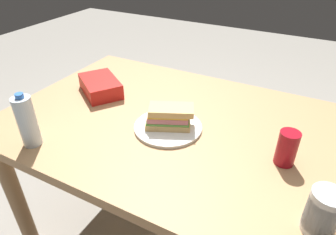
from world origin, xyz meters
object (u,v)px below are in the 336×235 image
plastic_cup_stack (323,212)px  chip_bag (100,86)px  sandwich (169,117)px  paper_plate (168,127)px  water_bottle_tall (27,121)px  soda_can_red (287,148)px  dining_table (181,142)px

plastic_cup_stack → chip_bag: bearing=160.6°
sandwich → chip_bag: (-0.42, 0.11, -0.02)m
sandwich → plastic_cup_stack: bearing=-22.7°
paper_plate → plastic_cup_stack: (0.56, -0.23, 0.06)m
paper_plate → water_bottle_tall: 0.51m
sandwich → water_bottle_tall: size_ratio=0.98×
soda_can_red → water_bottle_tall: bearing=-158.9°
soda_can_red → water_bottle_tall: (-0.82, -0.32, 0.03)m
soda_can_red → chip_bag: bearing=172.5°
sandwich → plastic_cup_stack: size_ratio=1.53×
water_bottle_tall → soda_can_red: bearing=21.1°
chip_bag → plastic_cup_stack: plastic_cup_stack is taller
dining_table → plastic_cup_stack: 0.62m
dining_table → soda_can_red: size_ratio=11.93×
dining_table → paper_plate: paper_plate is taller
paper_plate → water_bottle_tall: size_ratio=1.30×
chip_bag → plastic_cup_stack: (0.98, -0.35, 0.03)m
plastic_cup_stack → paper_plate: bearing=157.7°
sandwich → plastic_cup_stack: 0.60m
paper_plate → plastic_cup_stack: 0.61m
soda_can_red → plastic_cup_stack: size_ratio=0.93×
soda_can_red → plastic_cup_stack: plastic_cup_stack is taller
soda_can_red → paper_plate: bearing=-179.7°
paper_plate → plastic_cup_stack: size_ratio=2.03×
water_bottle_tall → plastic_cup_stack: size_ratio=1.56×
dining_table → plastic_cup_stack: bearing=-28.6°
sandwich → plastic_cup_stack: (0.56, -0.23, 0.01)m
chip_bag → dining_table: bearing=27.6°
soda_can_red → chip_bag: size_ratio=0.53×
sandwich → water_bottle_tall: bearing=-140.8°
chip_bag → soda_can_red: bearing=27.3°
soda_can_red → chip_bag: soda_can_red is taller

